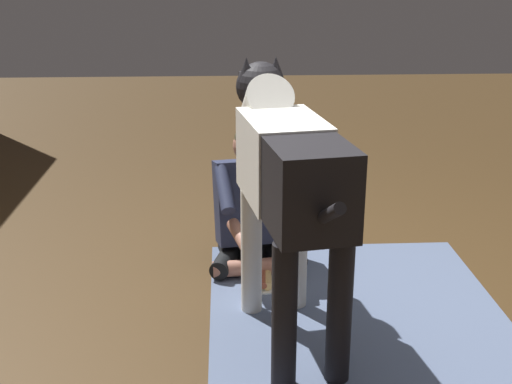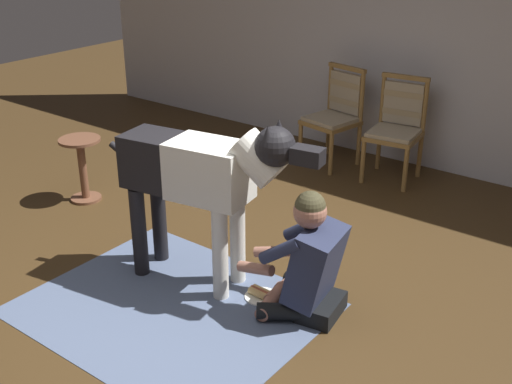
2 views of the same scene
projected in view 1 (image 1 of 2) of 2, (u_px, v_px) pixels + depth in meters
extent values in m
plane|color=#412D17|center=(317.00, 308.00, 3.44)|extent=(14.68, 14.68, 0.00)
cube|color=slate|center=(360.00, 319.00, 3.33)|extent=(1.84, 1.51, 0.01)
cube|color=black|center=(248.00, 245.00, 4.05)|extent=(0.29, 0.37, 0.12)
cylinder|color=black|center=(279.00, 252.00, 3.93)|extent=(0.39, 0.32, 0.11)
cylinder|color=#AA705B|center=(273.00, 265.00, 3.78)|extent=(0.17, 0.37, 0.09)
cylinder|color=black|center=(228.00, 257.00, 3.87)|extent=(0.41, 0.21, 0.11)
cylinder|color=#AA705B|center=(244.00, 268.00, 3.75)|extent=(0.12, 0.37, 0.09)
cube|color=#282E4A|center=(250.00, 201.00, 3.91)|extent=(0.37, 0.45, 0.53)
cylinder|color=#282E4A|center=(285.00, 185.00, 3.75)|extent=(0.30, 0.13, 0.24)
cylinder|color=#AA705B|center=(285.00, 233.00, 3.62)|extent=(0.27, 0.08, 0.12)
cylinder|color=#282E4A|center=(225.00, 189.00, 3.68)|extent=(0.30, 0.13, 0.24)
cylinder|color=#AA705B|center=(240.00, 236.00, 3.57)|extent=(0.28, 0.15, 0.12)
sphere|color=#AA705B|center=(251.00, 145.00, 3.74)|extent=(0.21, 0.21, 0.21)
sphere|color=#454129|center=(251.00, 139.00, 3.73)|extent=(0.19, 0.19, 0.19)
cylinder|color=silver|center=(251.00, 251.00, 3.32)|extent=(0.11, 0.11, 0.66)
cylinder|color=silver|center=(297.00, 247.00, 3.36)|extent=(0.11, 0.11, 0.66)
cylinder|color=black|center=(284.00, 317.00, 2.70)|extent=(0.11, 0.11, 0.66)
cylinder|color=black|center=(340.00, 311.00, 2.75)|extent=(0.11, 0.11, 0.66)
cube|color=silver|center=(283.00, 158.00, 3.04)|extent=(0.57, 0.42, 0.38)
cube|color=black|center=(307.00, 186.00, 2.67)|extent=(0.50, 0.39, 0.36)
cylinder|color=silver|center=(265.00, 109.00, 3.32)|extent=(0.42, 0.30, 0.37)
sphere|color=black|center=(261.00, 86.00, 3.39)|extent=(0.26, 0.26, 0.26)
cube|color=black|center=(252.00, 83.00, 3.59)|extent=(0.21, 0.14, 0.10)
cone|color=black|center=(246.00, 69.00, 3.33)|extent=(0.10, 0.10, 0.12)
cone|color=black|center=(276.00, 68.00, 3.36)|extent=(0.10, 0.10, 0.12)
cylinder|color=black|center=(325.00, 216.00, 2.45)|extent=(0.34, 0.10, 0.22)
cylinder|color=white|center=(263.00, 284.00, 3.67)|extent=(0.23, 0.23, 0.01)
cylinder|color=#DCB26B|center=(267.00, 280.00, 3.66)|extent=(0.18, 0.06, 0.05)
cylinder|color=#DCB26B|center=(260.00, 280.00, 3.66)|extent=(0.18, 0.06, 0.05)
cylinder|color=#9B4931|center=(263.00, 278.00, 3.66)|extent=(0.18, 0.04, 0.04)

